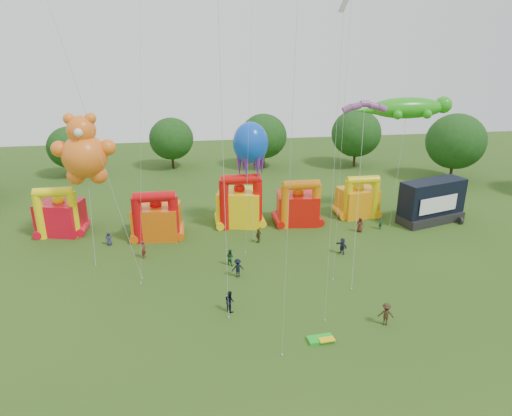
{
  "coord_description": "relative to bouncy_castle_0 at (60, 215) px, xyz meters",
  "views": [
    {
      "loc": [
        -5.3,
        -23.7,
        21.81
      ],
      "look_at": [
        0.99,
        18.0,
        6.14
      ],
      "focal_mm": 32.0,
      "sensor_mm": 36.0,
      "label": 1
    }
  ],
  "objects": [
    {
      "name": "tree_ring",
      "position": [
        19.55,
        -28.61,
        3.94
      ],
      "size": [
        122.61,
        124.7,
        12.07
      ],
      "color": "#352314",
      "rests_on": "ground"
    },
    {
      "name": "diamond_kites",
      "position": [
        22.58,
        -13.84,
        14.48
      ],
      "size": [
        20.85,
        24.04,
        39.44
      ],
      "color": "red",
      "rests_on": "ground"
    },
    {
      "name": "teddy_bear_kite",
      "position": [
        4.38,
        -3.31,
        5.97
      ],
      "size": [
        6.79,
        9.44,
        14.61
      ],
      "color": "orange",
      "rests_on": "ground"
    },
    {
      "name": "spectator_2",
      "position": [
        19.04,
        -11.04,
        -1.46
      ],
      "size": [
        1.06,
        1.05,
        1.72
      ],
      "primitive_type": "imported",
      "rotation": [
        0.0,
        0.0,
        2.4
      ],
      "color": "#183E1F",
      "rests_on": "ground"
    },
    {
      "name": "spectator_6",
      "position": [
        35.28,
        -4.86,
        -1.42
      ],
      "size": [
        1.03,
        0.86,
        1.81
      ],
      "primitive_type": "imported",
      "rotation": [
        0.0,
        0.0,
        5.9
      ],
      "color": "#4C1E15",
      "rests_on": "ground"
    },
    {
      "name": "ground",
      "position": [
        20.72,
        -29.22,
        -2.32
      ],
      "size": [
        160.0,
        160.0,
        0.0
      ],
      "primitive_type": "plane",
      "color": "#264814",
      "rests_on": "ground"
    },
    {
      "name": "parafoil_kites",
      "position": [
        17.65,
        -11.67,
        9.18
      ],
      "size": [
        34.48,
        13.76,
        28.59
      ],
      "color": "red",
      "rests_on": "ground"
    },
    {
      "name": "bouncy_castle_3",
      "position": [
        28.56,
        -1.06,
        -0.05
      ],
      "size": [
        5.45,
        4.58,
        5.99
      ],
      "color": "red",
      "rests_on": "ground"
    },
    {
      "name": "spectator_9",
      "position": [
        30.5,
        -23.35,
        -1.35
      ],
      "size": [
        1.41,
        1.05,
        1.95
      ],
      "primitive_type": "imported",
      "rotation": [
        0.0,
        0.0,
        2.85
      ],
      "color": "#362415",
      "rests_on": "ground"
    },
    {
      "name": "spectator_0",
      "position": [
        6.04,
        -4.26,
        -1.54
      ],
      "size": [
        0.77,
        0.51,
        1.56
      ],
      "primitive_type": "imported",
      "rotation": [
        0.0,
        0.0,
        0.02
      ],
      "color": "#2D2945",
      "rests_on": "ground"
    },
    {
      "name": "spectator_8",
      "position": [
        18.2,
        -19.48,
        -1.38
      ],
      "size": [
        1.08,
        1.15,
        1.89
      ],
      "primitive_type": "imported",
      "rotation": [
        0.0,
        0.0,
        2.1
      ],
      "color": "black",
      "rests_on": "ground"
    },
    {
      "name": "octopus_kite",
      "position": [
        22.61,
        -1.15,
        6.84
      ],
      "size": [
        4.14,
        6.64,
        12.96
      ],
      "color": "blue",
      "rests_on": "ground"
    },
    {
      "name": "bouncy_castle_4",
      "position": [
        36.88,
        0.35,
        -0.13
      ],
      "size": [
        5.24,
        4.5,
        5.73
      ],
      "color": "orange",
      "rests_on": "ground"
    },
    {
      "name": "bouncy_castle_2",
      "position": [
        21.33,
        -0.32,
        0.26
      ],
      "size": [
        6.01,
        5.24,
        6.82
      ],
      "color": "yellow",
      "rests_on": "ground"
    },
    {
      "name": "folded_kite_bundle",
      "position": [
        24.77,
        -24.67,
        -2.18
      ],
      "size": [
        2.08,
        1.23,
        0.31
      ],
      "color": "green",
      "rests_on": "ground"
    },
    {
      "name": "spectator_4",
      "position": [
        22.77,
        -6.09,
        -1.47
      ],
      "size": [
        0.98,
        1.01,
        1.7
      ],
      "primitive_type": "imported",
      "rotation": [
        0.0,
        0.0,
        3.97
      ],
      "color": "#3B3117",
      "rests_on": "ground"
    },
    {
      "name": "gecko_kite",
      "position": [
        41.28,
        -1.27,
        7.5
      ],
      "size": [
        12.38,
        5.55,
        15.37
      ],
      "color": "#26A016",
      "rests_on": "ground"
    },
    {
      "name": "spectator_7",
      "position": [
        38.08,
        -4.43,
        -1.56
      ],
      "size": [
        0.67,
        0.62,
        1.53
      ],
      "primitive_type": "imported",
      "rotation": [
        0.0,
        0.0,
        0.6
      ],
      "color": "#163725",
      "rests_on": "ground"
    },
    {
      "name": "spectator_5",
      "position": [
        31.22,
        -10.29,
        -1.41
      ],
      "size": [
        1.18,
        1.76,
        1.82
      ],
      "primitive_type": "imported",
      "rotation": [
        0.0,
        0.0,
        5.13
      ],
      "color": "#26253D",
      "rests_on": "ground"
    },
    {
      "name": "bouncy_castle_0",
      "position": [
        0.0,
        0.0,
        0.0
      ],
      "size": [
        5.6,
        4.92,
        6.09
      ],
      "color": "red",
      "rests_on": "ground"
    },
    {
      "name": "spectator_3",
      "position": [
        19.54,
        -13.66,
        -1.38
      ],
      "size": [
        1.32,
        0.9,
        1.89
      ],
      "primitive_type": "imported",
      "rotation": [
        0.0,
        0.0,
        3.32
      ],
      "color": "black",
      "rests_on": "ground"
    },
    {
      "name": "bouncy_castle_1",
      "position": [
        11.36,
        -2.75,
        -0.06
      ],
      "size": [
        5.68,
        4.81,
        5.96
      ],
      "color": "#DF5B0C",
      "rests_on": "ground"
    },
    {
      "name": "stage_trailer",
      "position": [
        45.31,
        -2.91,
        0.29
      ],
      "size": [
        9.1,
        5.46,
        5.42
      ],
      "color": "black",
      "rests_on": "ground"
    },
    {
      "name": "spectator_1",
      "position": [
        10.2,
        -8.12,
        -1.34
      ],
      "size": [
        0.58,
        0.79,
        1.97
      ],
      "primitive_type": "imported",
      "rotation": [
        0.0,
        0.0,
        1.4
      ],
      "color": "maroon",
      "rests_on": "ground"
    }
  ]
}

